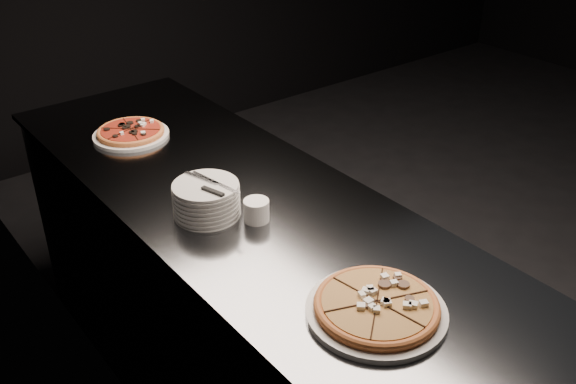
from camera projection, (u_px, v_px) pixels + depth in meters
floor at (563, 224)px, 3.64m from camera, size 5.00×5.00×0.00m
wall_left at (127, 87)px, 1.61m from camera, size 0.02×5.00×2.80m
counter at (256, 316)px, 2.27m from camera, size 0.74×2.44×0.92m
pizza_mushroom at (376, 307)px, 1.57m from camera, size 0.40×0.40×0.04m
pizza_tomato at (131, 132)px, 2.48m from camera, size 0.33×0.33×0.03m
plate_stack at (206, 200)px, 1.96m from camera, size 0.20×0.20×0.11m
cutlery at (210, 185)px, 1.93m from camera, size 0.07×0.22×0.01m
ramekin at (256, 210)px, 1.94m from camera, size 0.08×0.08×0.07m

